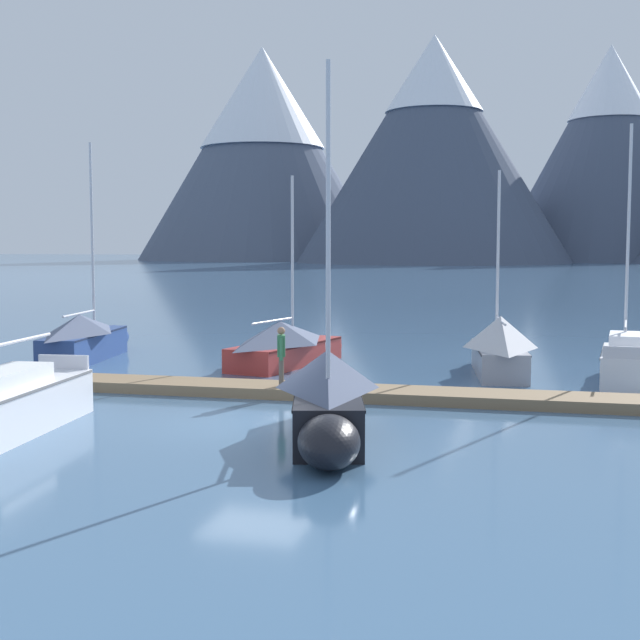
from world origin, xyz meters
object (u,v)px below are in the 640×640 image
object	(u,v)px
sailboat_far_berth	(499,346)
sailboat_outer_slip	(624,360)
person_on_dock	(281,353)
sailboat_mid_dock_port	(287,344)
sailboat_nearest_berth	(87,337)
sailboat_mid_dock_starboard	(328,400)

from	to	relation	value
sailboat_far_berth	sailboat_outer_slip	world-z (taller)	sailboat_outer_slip
person_on_dock	sailboat_mid_dock_port	bearing A→B (deg)	105.61
sailboat_nearest_berth	person_on_dock	bearing A→B (deg)	-31.92
sailboat_nearest_berth	sailboat_mid_dock_starboard	distance (m)	16.16
sailboat_far_berth	person_on_dock	world-z (taller)	sailboat_far_berth
sailboat_far_berth	person_on_dock	distance (m)	8.27
sailboat_nearest_berth	sailboat_far_berth	world-z (taller)	sailboat_nearest_berth
sailboat_mid_dock_port	sailboat_mid_dock_starboard	world-z (taller)	sailboat_mid_dock_starboard
sailboat_nearest_berth	sailboat_mid_dock_starboard	size ratio (longest dim) A/B	1.01
sailboat_nearest_berth	person_on_dock	xyz separation A→B (m)	(9.41, -5.86, 0.42)
sailboat_mid_dock_port	sailboat_mid_dock_starboard	xyz separation A→B (m)	(4.36, -11.26, 0.13)
sailboat_nearest_berth	sailboat_mid_dock_starboard	xyz separation A→B (m)	(12.01, -10.82, 0.06)
sailboat_far_berth	sailboat_outer_slip	bearing A→B (deg)	-4.49
sailboat_mid_dock_port	person_on_dock	xyz separation A→B (m)	(1.76, -6.31, 0.49)
sailboat_mid_dock_starboard	sailboat_outer_slip	size ratio (longest dim) A/B	1.00
person_on_dock	sailboat_outer_slip	bearing A→B (deg)	30.72
sailboat_mid_dock_starboard	person_on_dock	xyz separation A→B (m)	(-2.60, 4.95, 0.36)
sailboat_mid_dock_starboard	sailboat_far_berth	world-z (taller)	sailboat_mid_dock_starboard
sailboat_mid_dock_starboard	person_on_dock	bearing A→B (deg)	117.66
sailboat_nearest_berth	sailboat_far_berth	size ratio (longest dim) A/B	1.20
sailboat_nearest_berth	sailboat_mid_dock_starboard	bearing A→B (deg)	-42.01
sailboat_nearest_berth	sailboat_mid_dock_starboard	world-z (taller)	sailboat_nearest_berth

